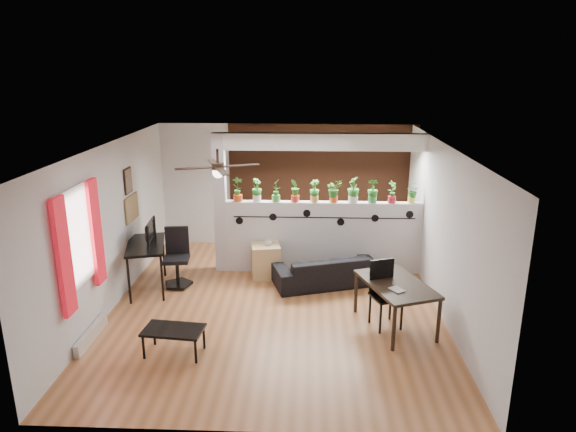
# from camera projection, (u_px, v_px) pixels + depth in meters

# --- Properties ---
(room_shell) EXTENTS (6.30, 7.10, 2.90)m
(room_shell) POSITION_uv_depth(u_px,v_px,m) (275.00, 229.00, 7.97)
(room_shell) COLOR brown
(room_shell) RESTS_ON ground
(partition_wall) EXTENTS (3.60, 0.18, 1.35)m
(partition_wall) POSITION_uv_depth(u_px,v_px,m) (323.00, 237.00, 9.56)
(partition_wall) COLOR #BCBCC1
(partition_wall) RESTS_ON ground
(ceiling_header) EXTENTS (3.60, 0.18, 0.30)m
(ceiling_header) POSITION_uv_depth(u_px,v_px,m) (325.00, 142.00, 9.05)
(ceiling_header) COLOR silver
(ceiling_header) RESTS_ON room_shell
(pier_column) EXTENTS (0.22, 0.20, 2.60)m
(pier_column) POSITION_uv_depth(u_px,v_px,m) (220.00, 204.00, 9.45)
(pier_column) COLOR #BCBCC1
(pier_column) RESTS_ON ground
(brick_panel) EXTENTS (3.90, 0.05, 2.60)m
(brick_panel) POSITION_uv_depth(u_px,v_px,m) (322.00, 186.00, 10.79)
(brick_panel) COLOR #A3532F
(brick_panel) RESTS_ON ground
(vine_decal) EXTENTS (3.31, 0.01, 0.30)m
(vine_decal) POSITION_uv_depth(u_px,v_px,m) (324.00, 218.00, 9.35)
(vine_decal) COLOR black
(vine_decal) RESTS_ON partition_wall
(window_assembly) EXTENTS (0.09, 1.30, 1.55)m
(window_assembly) POSITION_uv_depth(u_px,v_px,m) (79.00, 240.00, 6.87)
(window_assembly) COLOR white
(window_assembly) RESTS_ON room_shell
(baseboard_heater) EXTENTS (0.08, 1.00, 0.18)m
(baseboard_heater) POSITION_uv_depth(u_px,v_px,m) (91.00, 334.00, 7.27)
(baseboard_heater) COLOR beige
(baseboard_heater) RESTS_ON ground
(corkboard) EXTENTS (0.03, 0.60, 0.45)m
(corkboard) POSITION_uv_depth(u_px,v_px,m) (132.00, 208.00, 8.97)
(corkboard) COLOR olive
(corkboard) RESTS_ON room_shell
(framed_art) EXTENTS (0.03, 0.34, 0.44)m
(framed_art) POSITION_uv_depth(u_px,v_px,m) (128.00, 181.00, 8.78)
(framed_art) COLOR #8C7259
(framed_art) RESTS_ON room_shell
(ceiling_fan) EXTENTS (1.19, 1.19, 0.43)m
(ceiling_fan) POSITION_uv_depth(u_px,v_px,m) (218.00, 169.00, 7.43)
(ceiling_fan) COLOR black
(ceiling_fan) RESTS_ON room_shell
(potted_plant_0) EXTENTS (0.26, 0.21, 0.46)m
(potted_plant_0) POSITION_uv_depth(u_px,v_px,m) (238.00, 188.00, 9.36)
(potted_plant_0) COLOR #D34418
(potted_plant_0) RESTS_ON partition_wall
(potted_plant_1) EXTENTS (0.26, 0.27, 0.43)m
(potted_plant_1) POSITION_uv_depth(u_px,v_px,m) (257.00, 189.00, 9.35)
(potted_plant_1) COLOR white
(potted_plant_1) RESTS_ON partition_wall
(potted_plant_2) EXTENTS (0.23, 0.26, 0.43)m
(potted_plant_2) POSITION_uv_depth(u_px,v_px,m) (276.00, 189.00, 9.33)
(potted_plant_2) COLOR #489937
(potted_plant_2) RESTS_ON partition_wall
(potted_plant_3) EXTENTS (0.19, 0.23, 0.43)m
(potted_plant_3) POSITION_uv_depth(u_px,v_px,m) (295.00, 190.00, 9.32)
(potted_plant_3) COLOR red
(potted_plant_3) RESTS_ON partition_wall
(potted_plant_4) EXTENTS (0.26, 0.24, 0.41)m
(potted_plant_4) POSITION_uv_depth(u_px,v_px,m) (314.00, 190.00, 9.31)
(potted_plant_4) COLOR gold
(potted_plant_4) RESTS_ON partition_wall
(potted_plant_5) EXTENTS (0.27, 0.25, 0.42)m
(potted_plant_5) POSITION_uv_depth(u_px,v_px,m) (334.00, 190.00, 9.29)
(potted_plant_5) COLOR #D44819
(potted_plant_5) RESTS_ON partition_wall
(potted_plant_6) EXTENTS (0.20, 0.25, 0.47)m
(potted_plant_6) POSITION_uv_depth(u_px,v_px,m) (353.00, 189.00, 9.27)
(potted_plant_6) COLOR white
(potted_plant_6) RESTS_ON partition_wall
(potted_plant_7) EXTENTS (0.23, 0.19, 0.43)m
(potted_plant_7) POSITION_uv_depth(u_px,v_px,m) (373.00, 190.00, 9.26)
(potted_plant_7) COLOR #328B3C
(potted_plant_7) RESTS_ON partition_wall
(potted_plant_8) EXTENTS (0.26, 0.25, 0.41)m
(potted_plant_8) POSITION_uv_depth(u_px,v_px,m) (392.00, 191.00, 9.25)
(potted_plant_8) COLOR #AD1B2D
(potted_plant_8) RESTS_ON partition_wall
(potted_plant_9) EXTENTS (0.22, 0.23, 0.36)m
(potted_plant_9) POSITION_uv_depth(u_px,v_px,m) (412.00, 193.00, 9.25)
(potted_plant_9) COLOR #C8C947
(potted_plant_9) RESTS_ON partition_wall
(sofa) EXTENTS (1.88, 1.19, 0.51)m
(sofa) POSITION_uv_depth(u_px,v_px,m) (327.00, 271.00, 9.08)
(sofa) COLOR black
(sofa) RESTS_ON ground
(cube_shelf) EXTENTS (0.58, 0.53, 0.62)m
(cube_shelf) POSITION_uv_depth(u_px,v_px,m) (266.00, 261.00, 9.38)
(cube_shelf) COLOR tan
(cube_shelf) RESTS_ON ground
(cup) EXTENTS (0.12, 0.12, 0.09)m
(cup) POSITION_uv_depth(u_px,v_px,m) (268.00, 243.00, 9.27)
(cup) COLOR gray
(cup) RESTS_ON cube_shelf
(computer_desk) EXTENTS (0.87, 1.27, 0.84)m
(computer_desk) POSITION_uv_depth(u_px,v_px,m) (146.00, 248.00, 8.75)
(computer_desk) COLOR black
(computer_desk) RESTS_ON ground
(monitor) EXTENTS (0.36, 0.09, 0.20)m
(monitor) POSITION_uv_depth(u_px,v_px,m) (148.00, 235.00, 8.84)
(monitor) COLOR black
(monitor) RESTS_ON computer_desk
(office_chair) EXTENTS (0.53, 0.53, 1.02)m
(office_chair) POSITION_uv_depth(u_px,v_px,m) (177.00, 261.00, 9.00)
(office_chair) COLOR black
(office_chair) RESTS_ON ground
(dining_table) EXTENTS (1.17, 1.48, 0.70)m
(dining_table) POSITION_uv_depth(u_px,v_px,m) (396.00, 288.00, 7.50)
(dining_table) COLOR black
(dining_table) RESTS_ON ground
(book) EXTENTS (0.24, 0.25, 0.02)m
(book) POSITION_uv_depth(u_px,v_px,m) (393.00, 291.00, 7.20)
(book) COLOR gray
(book) RESTS_ON dining_table
(folding_chair) EXTENTS (0.52, 0.52, 1.00)m
(folding_chair) POSITION_uv_depth(u_px,v_px,m) (384.00, 287.00, 7.59)
(folding_chair) COLOR black
(folding_chair) RESTS_ON ground
(coffee_table) EXTENTS (0.84, 0.52, 0.37)m
(coffee_table) POSITION_uv_depth(u_px,v_px,m) (173.00, 332.00, 6.86)
(coffee_table) COLOR black
(coffee_table) RESTS_ON ground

